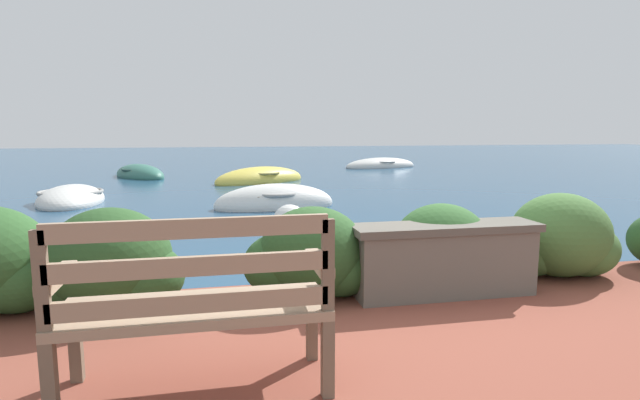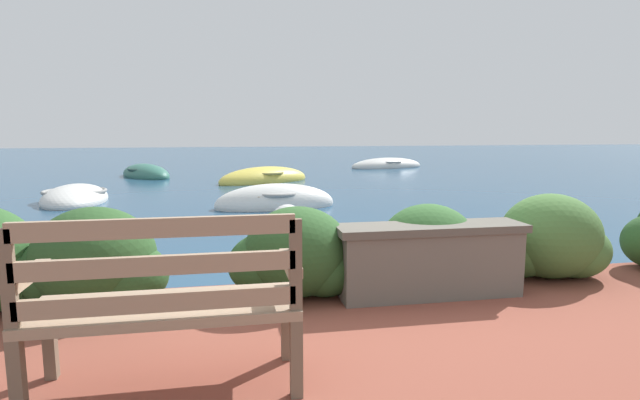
{
  "view_description": "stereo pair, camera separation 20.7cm",
  "coord_description": "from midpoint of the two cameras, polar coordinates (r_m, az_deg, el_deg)",
  "views": [
    {
      "loc": [
        -1.24,
        -4.16,
        1.54
      ],
      "look_at": [
        0.66,
        4.98,
        0.21
      ],
      "focal_mm": 28.0,
      "sensor_mm": 36.0,
      "label": 1
    },
    {
      "loc": [
        -1.04,
        -4.2,
        1.54
      ],
      "look_at": [
        0.66,
        4.98,
        0.21
      ],
      "focal_mm": 28.0,
      "sensor_mm": 36.0,
      "label": 2
    }
  ],
  "objects": [
    {
      "name": "park_bench",
      "position": [
        2.6,
        -15.08,
        -11.04
      ],
      "size": [
        1.34,
        0.48,
        0.93
      ],
      "rotation": [
        0.0,
        0.0,
        -0.07
      ],
      "color": "brown",
      "rests_on": "patio_terrace"
    },
    {
      "name": "rowboat_distant",
      "position": [
        20.36,
        7.93,
        3.87
      ],
      "size": [
        3.43,
        2.08,
        0.69
      ],
      "rotation": [
        0.0,
        0.0,
        3.43
      ],
      "color": "silver",
      "rests_on": "ground_plane"
    },
    {
      "name": "rowboat_nearest",
      "position": [
        9.94,
        -4.53,
        -0.42
      ],
      "size": [
        2.5,
        1.26,
        0.82
      ],
      "rotation": [
        0.0,
        0.0,
        3.26
      ],
      "color": "silver",
      "rests_on": "ground_plane"
    },
    {
      "name": "rowboat_outer",
      "position": [
        17.16,
        -18.96,
        2.74
      ],
      "size": [
        2.31,
        2.84,
        0.74
      ],
      "rotation": [
        0.0,
        0.0,
        5.26
      ],
      "color": "#336B5B",
      "rests_on": "ground_plane"
    },
    {
      "name": "mooring_buoy",
      "position": [
        7.92,
        -2.98,
        -2.43
      ],
      "size": [
        0.59,
        0.59,
        0.54
      ],
      "color": "white",
      "rests_on": "ground_plane"
    },
    {
      "name": "hedge_clump_far_right",
      "position": [
        4.96,
        25.68,
        -4.27
      ],
      "size": [
        1.11,
        0.8,
        0.76
      ],
      "color": "#426B33",
      "rests_on": "patio_terrace"
    },
    {
      "name": "hedge_clump_right",
      "position": [
        4.35,
        13.36,
        -5.66
      ],
      "size": [
        1.03,
        0.74,
        0.7
      ],
      "color": "#2D5628",
      "rests_on": "patio_terrace"
    },
    {
      "name": "ground_plane",
      "position": [
        4.6,
        4.63,
        -11.51
      ],
      "size": [
        80.0,
        80.0,
        0.0
      ],
      "color": "navy"
    },
    {
      "name": "hedge_clump_left",
      "position": [
        4.05,
        -23.19,
        -6.76
      ],
      "size": [
        1.11,
        0.8,
        0.76
      ],
      "color": "#284C23",
      "rests_on": "patio_terrace"
    },
    {
      "name": "rowboat_far",
      "position": [
        14.75,
        -5.99,
        2.33
      ],
      "size": [
        3.18,
        2.56,
        0.78
      ],
      "rotation": [
        0.0,
        0.0,
        0.54
      ],
      "color": "#DBC64C",
      "rests_on": "ground_plane"
    },
    {
      "name": "hedge_clump_centre",
      "position": [
        3.99,
        -1.33,
        -6.56
      ],
      "size": [
        1.06,
        0.76,
        0.72
      ],
      "color": "#284C23",
      "rests_on": "patio_terrace"
    },
    {
      "name": "rowboat_mid",
      "position": [
        11.82,
        -25.73,
        0.09
      ],
      "size": [
        1.51,
        2.56,
        0.65
      ],
      "rotation": [
        0.0,
        0.0,
        1.67
      ],
      "color": "silver",
      "rests_on": "ground_plane"
    },
    {
      "name": "stone_wall",
      "position": [
        4.1,
        13.87,
        -6.64
      ],
      "size": [
        1.51,
        0.39,
        0.58
      ],
      "color": "#666056",
      "rests_on": "patio_terrace"
    }
  ]
}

